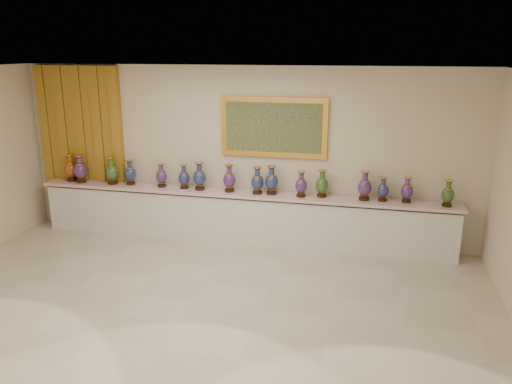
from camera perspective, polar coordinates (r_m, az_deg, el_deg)
ground at (r=6.88m, az=-6.84°, el=-12.36°), size 8.00×8.00×0.00m
room at (r=9.47m, az=-16.25°, el=5.22°), size 8.00×8.00×8.00m
counter at (r=8.69m, az=-1.89°, el=-2.90°), size 7.28×0.48×0.90m
vase_0 at (r=9.80m, az=-20.39°, el=2.47°), size 0.26×0.26×0.50m
vase_1 at (r=9.64m, az=-19.43°, el=2.36°), size 0.29×0.29×0.51m
vase_2 at (r=9.34m, az=-16.14°, el=2.21°), size 0.27×0.27×0.49m
vase_3 at (r=9.23m, az=-14.18°, el=2.07°), size 0.25×0.25×0.45m
vase_4 at (r=8.96m, az=-10.75°, el=1.77°), size 0.24×0.24×0.42m
vase_5 at (r=8.78m, az=-8.22°, el=1.62°), size 0.23×0.23×0.43m
vase_6 at (r=8.66m, az=-6.46°, el=1.67°), size 0.30×0.30×0.49m
vase_7 at (r=8.51m, az=-3.06°, el=1.42°), size 0.22×0.22×0.47m
vase_8 at (r=8.37m, az=0.15°, el=1.18°), size 0.27×0.27×0.46m
vase_9 at (r=8.35m, az=1.80°, el=1.20°), size 0.30×0.30×0.49m
vase_10 at (r=8.24m, az=5.18°, el=0.76°), size 0.25×0.25×0.43m
vase_11 at (r=8.27m, az=7.56°, el=0.82°), size 0.28×0.28×0.45m
vase_12 at (r=8.21m, az=12.31°, el=0.55°), size 0.27×0.27×0.48m
vase_13 at (r=8.23m, az=14.32°, el=0.19°), size 0.20×0.20×0.39m
vase_14 at (r=8.27m, az=16.88°, el=0.12°), size 0.25×0.25×0.42m
vase_15 at (r=8.26m, az=21.08°, el=-0.26°), size 0.20×0.20×0.42m
label_card at (r=8.71m, az=-8.30°, el=0.21°), size 0.10×0.06×0.00m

